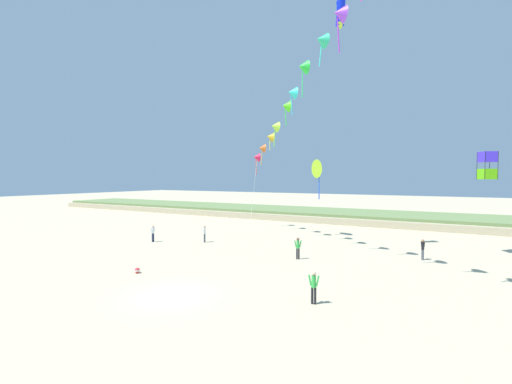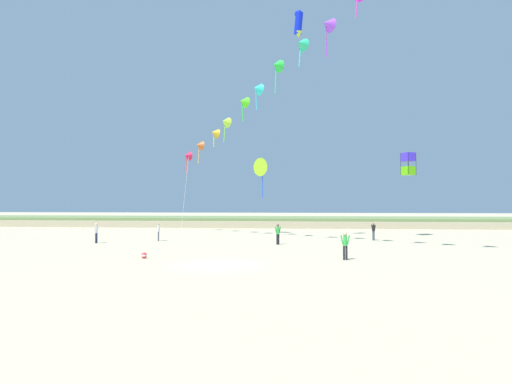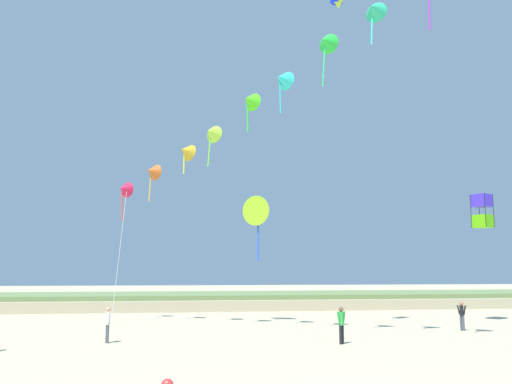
{
  "view_description": "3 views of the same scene",
  "coord_description": "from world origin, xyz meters",
  "px_view_note": "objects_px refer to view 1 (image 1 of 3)",
  "views": [
    {
      "loc": [
        12.85,
        -13.63,
        6.32
      ],
      "look_at": [
        -0.87,
        10.81,
        5.18
      ],
      "focal_mm": 24.0,
      "sensor_mm": 36.0,
      "label": 1
    },
    {
      "loc": [
        4.04,
        -21.58,
        3.36
      ],
      "look_at": [
        0.99,
        10.76,
        4.28
      ],
      "focal_mm": 28.0,
      "sensor_mm": 36.0,
      "label": 2
    },
    {
      "loc": [
        -4.99,
        -13.69,
        3.31
      ],
      "look_at": [
        -0.78,
        13.96,
        7.42
      ],
      "focal_mm": 38.0,
      "sensor_mm": 36.0,
      "label": 3
    }
  ],
  "objects_px": {
    "large_kite_mid_trail": "(341,13)",
    "large_kite_high_solo": "(487,166)",
    "person_far_left": "(423,248)",
    "large_kite_low_lead": "(319,169)",
    "person_far_right": "(298,247)",
    "person_mid_center": "(205,233)",
    "beach_ball": "(137,270)",
    "person_near_right": "(153,232)",
    "person_near_left": "(314,285)"
  },
  "relations": [
    {
      "from": "person_mid_center",
      "to": "large_kite_high_solo",
      "type": "distance_m",
      "value": 25.41
    },
    {
      "from": "person_far_left",
      "to": "person_far_right",
      "type": "height_order",
      "value": "person_far_right"
    },
    {
      "from": "person_near_right",
      "to": "person_mid_center",
      "type": "height_order",
      "value": "person_near_right"
    },
    {
      "from": "person_far_left",
      "to": "person_near_left",
      "type": "bearing_deg",
      "value": -107.84
    },
    {
      "from": "person_mid_center",
      "to": "large_kite_low_lead",
      "type": "xyz_separation_m",
      "value": [
        8.58,
        9.12,
        6.38
      ]
    },
    {
      "from": "person_mid_center",
      "to": "large_kite_mid_trail",
      "type": "height_order",
      "value": "large_kite_mid_trail"
    },
    {
      "from": "person_far_right",
      "to": "person_mid_center",
      "type": "bearing_deg",
      "value": 169.15
    },
    {
      "from": "person_mid_center",
      "to": "person_far_right",
      "type": "height_order",
      "value": "person_far_right"
    },
    {
      "from": "person_near_right",
      "to": "person_far_left",
      "type": "bearing_deg",
      "value": 11.45
    },
    {
      "from": "person_far_right",
      "to": "beach_ball",
      "type": "bearing_deg",
      "value": -131.44
    },
    {
      "from": "large_kite_low_lead",
      "to": "large_kite_mid_trail",
      "type": "height_order",
      "value": "large_kite_mid_trail"
    },
    {
      "from": "person_near_right",
      "to": "person_near_left",
      "type": "bearing_deg",
      "value": -22.56
    },
    {
      "from": "large_kite_high_solo",
      "to": "person_far_left",
      "type": "bearing_deg",
      "value": -134.41
    },
    {
      "from": "person_far_left",
      "to": "person_far_right",
      "type": "distance_m",
      "value": 9.62
    },
    {
      "from": "large_kite_mid_trail",
      "to": "person_mid_center",
      "type": "bearing_deg",
      "value": -167.18
    },
    {
      "from": "person_far_left",
      "to": "large_kite_mid_trail",
      "type": "relative_size",
      "value": 0.61
    },
    {
      "from": "beach_ball",
      "to": "person_far_left",
      "type": "bearing_deg",
      "value": 39.32
    },
    {
      "from": "large_kite_low_lead",
      "to": "large_kite_mid_trail",
      "type": "bearing_deg",
      "value": -57.86
    },
    {
      "from": "person_far_right",
      "to": "large_kite_low_lead",
      "type": "bearing_deg",
      "value": 100.86
    },
    {
      "from": "person_near_left",
      "to": "person_mid_center",
      "type": "height_order",
      "value": "person_near_left"
    },
    {
      "from": "person_near_left",
      "to": "person_far_left",
      "type": "relative_size",
      "value": 1.04
    },
    {
      "from": "person_far_right",
      "to": "person_near_right",
      "type": "bearing_deg",
      "value": -178.82
    },
    {
      "from": "person_far_left",
      "to": "large_kite_low_lead",
      "type": "height_order",
      "value": "large_kite_low_lead"
    },
    {
      "from": "person_near_right",
      "to": "large_kite_low_lead",
      "type": "height_order",
      "value": "large_kite_low_lead"
    },
    {
      "from": "person_mid_center",
      "to": "large_kite_mid_trail",
      "type": "distance_m",
      "value": 23.37
    },
    {
      "from": "person_far_right",
      "to": "large_kite_mid_trail",
      "type": "xyz_separation_m",
      "value": [
        1.79,
        4.9,
        19.5
      ]
    },
    {
      "from": "person_mid_center",
      "to": "person_far_right",
      "type": "bearing_deg",
      "value": -10.85
    },
    {
      "from": "person_far_left",
      "to": "large_kite_mid_trail",
      "type": "distance_m",
      "value": 20.67
    },
    {
      "from": "person_near_right",
      "to": "large_kite_mid_trail",
      "type": "xyz_separation_m",
      "value": [
        17.08,
        5.22,
        19.5
      ]
    },
    {
      "from": "large_kite_low_lead",
      "to": "person_mid_center",
      "type": "bearing_deg",
      "value": -133.26
    },
    {
      "from": "person_near_left",
      "to": "person_far_right",
      "type": "bearing_deg",
      "value": 117.08
    },
    {
      "from": "person_far_right",
      "to": "person_near_left",
      "type": "bearing_deg",
      "value": -62.92
    },
    {
      "from": "person_mid_center",
      "to": "large_kite_low_lead",
      "type": "relative_size",
      "value": 0.38
    },
    {
      "from": "person_near_right",
      "to": "large_kite_high_solo",
      "type": "height_order",
      "value": "large_kite_high_solo"
    },
    {
      "from": "large_kite_mid_trail",
      "to": "beach_ball",
      "type": "distance_m",
      "value": 26.36
    },
    {
      "from": "person_near_right",
      "to": "large_kite_high_solo",
      "type": "bearing_deg",
      "value": 18.24
    },
    {
      "from": "person_mid_center",
      "to": "person_far_right",
      "type": "xyz_separation_m",
      "value": [
        10.72,
        -2.06,
        0.02
      ]
    },
    {
      "from": "large_kite_high_solo",
      "to": "large_kite_low_lead",
      "type": "bearing_deg",
      "value": 171.65
    },
    {
      "from": "person_near_left",
      "to": "large_kite_low_lead",
      "type": "bearing_deg",
      "value": 108.24
    },
    {
      "from": "person_near_left",
      "to": "large_kite_high_solo",
      "type": "xyz_separation_m",
      "value": [
        8.55,
        17.43,
        6.38
      ]
    },
    {
      "from": "person_near_right",
      "to": "large_kite_mid_trail",
      "type": "height_order",
      "value": "large_kite_mid_trail"
    },
    {
      "from": "large_kite_mid_trail",
      "to": "large_kite_high_solo",
      "type": "height_order",
      "value": "large_kite_mid_trail"
    },
    {
      "from": "person_far_right",
      "to": "large_kite_high_solo",
      "type": "bearing_deg",
      "value": 34.86
    },
    {
      "from": "person_far_right",
      "to": "large_kite_mid_trail",
      "type": "relative_size",
      "value": 0.64
    },
    {
      "from": "large_kite_mid_trail",
      "to": "person_near_left",
      "type": "bearing_deg",
      "value": -79.27
    },
    {
      "from": "large_kite_low_lead",
      "to": "person_near_right",
      "type": "bearing_deg",
      "value": -138.86
    },
    {
      "from": "person_near_left",
      "to": "person_far_left",
      "type": "distance_m",
      "value": 13.63
    },
    {
      "from": "person_far_left",
      "to": "large_kite_low_lead",
      "type": "relative_size",
      "value": 0.37
    },
    {
      "from": "person_near_right",
      "to": "beach_ball",
      "type": "height_order",
      "value": "person_near_right"
    },
    {
      "from": "person_near_left",
      "to": "large_kite_low_lead",
      "type": "xyz_separation_m",
      "value": [
        -6.47,
        19.64,
        6.36
      ]
    }
  ]
}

